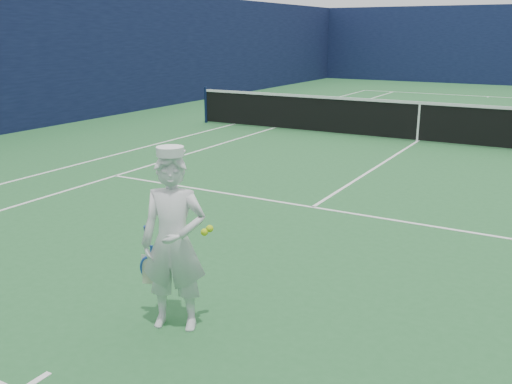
% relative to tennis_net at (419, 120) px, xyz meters
% --- Properties ---
extents(ground, '(80.00, 80.00, 0.00)m').
position_rel_tennis_net_xyz_m(ground, '(0.00, 0.00, -0.55)').
color(ground, '#256230').
rests_on(ground, ground).
extents(court_markings, '(11.03, 23.83, 0.01)m').
position_rel_tennis_net_xyz_m(court_markings, '(0.00, 0.00, -0.55)').
color(court_markings, white).
rests_on(court_markings, ground).
extents(windscreen_fence, '(20.12, 36.12, 4.00)m').
position_rel_tennis_net_xyz_m(windscreen_fence, '(0.00, 0.00, 1.45)').
color(windscreen_fence, '#10173B').
rests_on(windscreen_fence, ground).
extents(tennis_net, '(12.88, 0.09, 1.07)m').
position_rel_tennis_net_xyz_m(tennis_net, '(0.00, 0.00, 0.00)').
color(tennis_net, '#141E4C').
rests_on(tennis_net, ground).
extents(tennis_player, '(0.84, 0.58, 1.71)m').
position_rel_tennis_net_xyz_m(tennis_player, '(0.42, -10.45, 0.28)').
color(tennis_player, white).
rests_on(tennis_player, ground).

